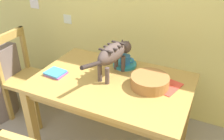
# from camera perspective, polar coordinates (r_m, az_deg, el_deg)

# --- Properties ---
(dining_table) EXTENTS (1.28, 0.85, 0.73)m
(dining_table) POSITION_cam_1_polar(r_m,az_deg,el_deg) (2.04, 0.00, -4.63)
(dining_table) COLOR #B68C45
(dining_table) RESTS_ON ground_plane
(cat) EXTENTS (0.18, 0.65, 0.28)m
(cat) POSITION_cam_1_polar(r_m,az_deg,el_deg) (1.99, 0.38, 3.83)
(cat) COLOR brown
(cat) RESTS_ON dining_table
(saucer_bowl) EXTENTS (0.21, 0.21, 0.03)m
(saucer_bowl) POSITION_cam_1_polar(r_m,az_deg,el_deg) (2.21, 3.02, 1.31)
(saucer_bowl) COLOR teal
(saucer_bowl) RESTS_ON dining_table
(coffee_mug) EXTENTS (0.14, 0.10, 0.08)m
(coffee_mug) POSITION_cam_1_polar(r_m,az_deg,el_deg) (2.19, 3.13, 2.50)
(coffee_mug) COLOR #2F79C3
(coffee_mug) RESTS_ON saucer_bowl
(magazine) EXTENTS (0.31, 0.29, 0.01)m
(magazine) POSITION_cam_1_polar(r_m,az_deg,el_deg) (1.98, 11.78, -3.38)
(magazine) COLOR #E74438
(magazine) RESTS_ON dining_table
(book_stack) EXTENTS (0.17, 0.15, 0.03)m
(book_stack) POSITION_cam_1_polar(r_m,az_deg,el_deg) (2.13, -13.09, -0.71)
(book_stack) COLOR #8B4E95
(book_stack) RESTS_ON dining_table
(wicker_basket) EXTENTS (0.30, 0.30, 0.09)m
(wicker_basket) POSITION_cam_1_polar(r_m,az_deg,el_deg) (1.91, 8.87, -2.69)
(wicker_basket) COLOR #9F6938
(wicker_basket) RESTS_ON dining_table
(wooden_chair_near) EXTENTS (0.43, 0.43, 0.94)m
(wooden_chair_near) POSITION_cam_1_polar(r_m,az_deg,el_deg) (2.71, -19.34, -1.72)
(wooden_chair_near) COLOR #B18D46
(wooden_chair_near) RESTS_ON ground_plane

